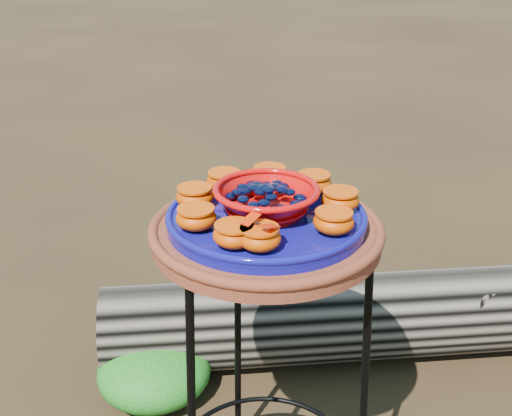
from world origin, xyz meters
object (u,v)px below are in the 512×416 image
object	(u,v)px
cobalt_plate	(266,220)
terracotta_saucer	(266,234)
red_bowl	(266,201)
plant_stand	(265,389)
driftwood_log	(339,318)

from	to	relation	value
cobalt_plate	terracotta_saucer	bearing A→B (deg)	0.00
cobalt_plate	red_bowl	xyz separation A→B (m)	(0.00, 0.00, 0.04)
plant_stand	red_bowl	xyz separation A→B (m)	(0.00, 0.00, 0.43)
plant_stand	cobalt_plate	xyz separation A→B (m)	(0.00, 0.00, 0.40)
red_bowl	driftwood_log	distance (m)	0.90
cobalt_plate	plant_stand	bearing A→B (deg)	0.00
terracotta_saucer	driftwood_log	size ratio (longest dim) A/B	0.30
driftwood_log	cobalt_plate	bearing A→B (deg)	-129.82
terracotta_saucer	cobalt_plate	distance (m)	0.03
terracotta_saucer	red_bowl	distance (m)	0.07
plant_stand	driftwood_log	distance (m)	0.66
plant_stand	red_bowl	distance (m)	0.43
red_bowl	cobalt_plate	bearing A→B (deg)	0.00
plant_stand	driftwood_log	world-z (taller)	plant_stand
cobalt_plate	driftwood_log	distance (m)	0.88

